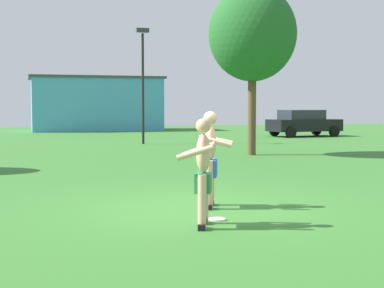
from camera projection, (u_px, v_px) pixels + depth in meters
name	position (u px, v px, depth m)	size (l,w,h in m)	color
ground_plane	(200.00, 208.00, 10.19)	(80.00, 80.00, 0.00)	#38752D
player_near	(203.00, 170.00, 8.58)	(0.72, 0.76, 1.65)	black
player_in_blue	(211.00, 156.00, 10.21)	(0.77, 0.75, 1.74)	black
frisbee	(217.00, 219.00, 9.12)	(0.28, 0.28, 0.03)	white
car_black_near_post	(303.00, 123.00, 33.62)	(4.47, 2.41, 1.58)	black
lamp_post	(143.00, 73.00, 26.93)	(0.60, 0.24, 5.50)	black
outbuilding_behind_lot	(96.00, 104.00, 41.80)	(9.57, 5.10, 3.94)	#4C9ED1
tree_behind_players	(252.00, 34.00, 20.80)	(3.25, 3.25, 6.23)	brown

